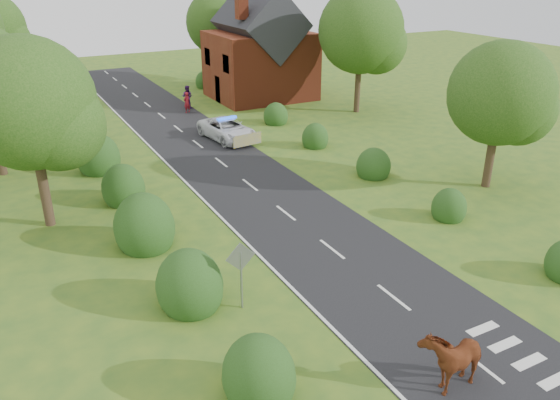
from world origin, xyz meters
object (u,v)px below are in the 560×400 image
road_sign (241,266)px  pedestrian_red (187,102)px  cow (452,359)px  police_van (227,129)px  pedestrian_purple (187,97)px

road_sign → pedestrian_red: 26.98m
cow → police_van: cow is taller
police_van → pedestrian_red: 7.98m
pedestrian_red → pedestrian_purple: (0.52, 1.35, 0.11)m
road_sign → cow: 7.15m
cow → police_van: bearing=164.7°
cow → police_van: (3.42, 24.08, -0.08)m
road_sign → pedestrian_red: (7.10, 26.02, -0.84)m
cow → pedestrian_purple: (3.90, 33.42, 0.15)m
cow → pedestrian_purple: 33.65m
cow → pedestrian_red: (3.39, 32.06, 0.04)m
cow → pedestrian_purple: pedestrian_purple is taller
road_sign → police_van: road_sign is taller
cow → pedestrian_purple: size_ratio=1.18×
pedestrian_purple → police_van: bearing=128.8°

